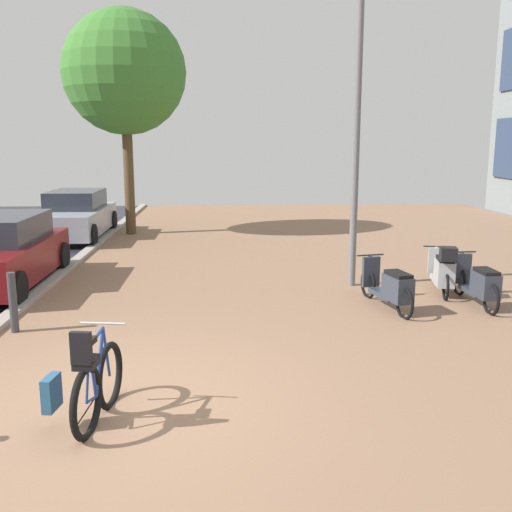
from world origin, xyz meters
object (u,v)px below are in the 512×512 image
(scooter_near, at_px, (478,284))
(parked_car_far, at_px, (75,216))
(bollard_far, at_px, (13,303))
(street_tree, at_px, (125,73))
(scooter_mid, at_px, (390,287))
(lamp_post, at_px, (357,121))
(bicycle_foreground, at_px, (93,385))
(scooter_far, at_px, (443,270))

(scooter_near, distance_m, parked_car_far, 11.74)
(bollard_far, bearing_deg, street_tree, 88.14)
(street_tree, bearing_deg, scooter_mid, -56.61)
(lamp_post, bearing_deg, parked_car_far, 137.83)
(bicycle_foreground, height_order, parked_car_far, parked_car_far)
(scooter_far, distance_m, parked_car_far, 10.96)
(bicycle_foreground, relative_size, scooter_far, 0.77)
(parked_car_far, bearing_deg, street_tree, 21.89)
(scooter_near, height_order, scooter_mid, scooter_near)
(scooter_mid, xyz_separation_m, street_tree, (-5.65, 8.57, 4.38))
(lamp_post, bearing_deg, street_tree, 128.12)
(parked_car_far, height_order, bollard_far, parked_car_far)
(bicycle_foreground, distance_m, scooter_near, 6.96)
(bicycle_foreground, bearing_deg, scooter_far, 41.23)
(lamp_post, distance_m, street_tree, 8.85)
(scooter_mid, bearing_deg, scooter_near, 5.00)
(lamp_post, height_order, street_tree, street_tree)
(scooter_far, distance_m, street_tree, 11.15)
(scooter_near, bearing_deg, scooter_mid, -175.00)
(parked_car_far, xyz_separation_m, street_tree, (1.52, 0.61, 4.13))
(scooter_mid, height_order, street_tree, street_tree)
(scooter_mid, height_order, bollard_far, bollard_far)
(bicycle_foreground, bearing_deg, bollard_far, 121.52)
(scooter_near, bearing_deg, scooter_far, 110.60)
(scooter_mid, distance_m, parked_car_far, 10.71)
(scooter_far, bearing_deg, parked_car_far, 140.41)
(street_tree, xyz_separation_m, bollard_far, (-0.31, -9.41, -4.32))
(scooter_far, relative_size, lamp_post, 0.32)
(parked_car_far, distance_m, street_tree, 4.44)
(lamp_post, xyz_separation_m, bollard_far, (-5.68, -2.56, -2.73))
(street_tree, bearing_deg, bicycle_foreground, -83.10)
(scooter_mid, distance_m, lamp_post, 3.29)
(street_tree, bearing_deg, scooter_near, -49.33)
(bicycle_foreground, bearing_deg, parked_car_far, 104.39)
(scooter_far, relative_size, parked_car_far, 0.45)
(bicycle_foreground, xyz_separation_m, scooter_near, (5.75, 3.92, -0.00))
(bollard_far, bearing_deg, scooter_mid, 8.08)
(scooter_near, xyz_separation_m, lamp_post, (-1.86, 1.58, 2.79))
(scooter_mid, bearing_deg, bollard_far, -171.92)
(scooter_far, bearing_deg, bollard_far, -165.86)
(parked_car_far, relative_size, street_tree, 0.62)
(parked_car_far, bearing_deg, bollard_far, -82.18)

